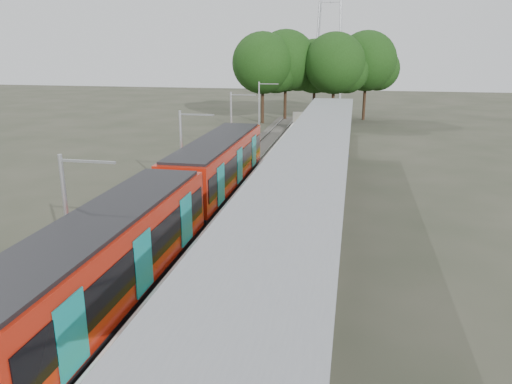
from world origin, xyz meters
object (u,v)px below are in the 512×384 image
train (177,199)px  bench_mid (323,198)px  bench_near (301,235)px  litter_bin (299,235)px  info_pillar_near (294,242)px  info_pillar_far (309,172)px  bench_far (341,156)px

train → bench_mid: train is taller
train → bench_near: (5.98, -2.00, -0.53)m
bench_near → litter_bin: 0.08m
train → litter_bin: (5.91, -2.00, -0.56)m
info_pillar_near → info_pillar_far: bearing=115.2°
info_pillar_near → bench_near: bearing=109.0°
bench_far → info_pillar_near: size_ratio=0.83×
bench_mid → info_pillar_near: 6.63m
bench_mid → litter_bin: size_ratio=1.72×
bench_near → bench_far: bearing=95.0°
bench_mid → info_pillar_far: bearing=85.0°
bench_mid → info_pillar_near: bearing=-116.0°
bench_near → info_pillar_near: size_ratio=0.81×
litter_bin → bench_far: bearing=85.6°
train → bench_mid: bearing=24.6°
info_pillar_near → info_pillar_far: info_pillar_far is taller
bench_far → litter_bin: 15.61m
info_pillar_near → litter_bin: size_ratio=1.86×
info_pillar_far → litter_bin: 9.20m
bench_mid → train: bearing=-175.4°
train → bench_mid: size_ratio=16.15×
bench_near → info_pillar_near: 1.61m
bench_far → bench_mid: bearing=-71.5°
bench_near → info_pillar_far: info_pillar_far is taller
bench_near → info_pillar_far: 9.20m
train → bench_far: train is taller
info_pillar_near → info_pillar_far: size_ratio=0.94×
train → litter_bin: train is taller
train → bench_near: bearing=-18.5°
bench_far → info_pillar_near: (-1.24, -17.14, 0.27)m
bench_mid → litter_bin: (-0.65, -5.01, -0.09)m
train → info_pillar_far: size_ratio=14.05×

